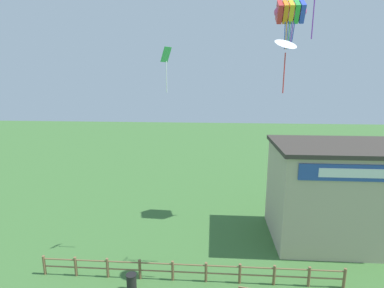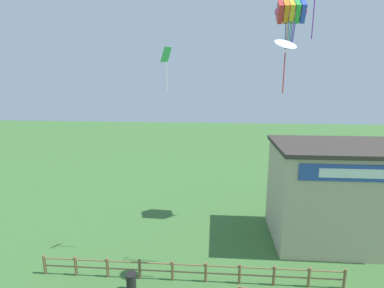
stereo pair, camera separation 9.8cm
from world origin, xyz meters
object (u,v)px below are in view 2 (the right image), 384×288
Objects in this scene: seaside_building at (342,193)px; kite_green_diamond at (166,62)px; kite_white_delta at (286,45)px; kite_rainbow_parafoil at (291,12)px; trash_bin at (131,283)px.

seaside_building is 3.69× the size of kite_green_diamond.
seaside_building is at bearing 12.12° from kite_green_diamond.
kite_white_delta reaches higher than kite_green_diamond.
kite_green_diamond is 5.93m from kite_white_delta.
kite_rainbow_parafoil is 7.77m from kite_white_delta.
kite_rainbow_parafoil is at bearing 33.39° from kite_green_diamond.
kite_green_diamond is at bearing 156.14° from kite_white_delta.
kite_rainbow_parafoil is 1.29× the size of kite_white_delta.
kite_white_delta is at bearing -137.19° from seaside_building.
kite_rainbow_parafoil is at bearing 142.79° from seaside_building.
trash_bin is 0.30× the size of kite_rainbow_parafoil.
seaside_building is at bearing -37.21° from kite_rainbow_parafoil.
kite_rainbow_parafoil reaches higher than kite_green_diamond.
kite_white_delta reaches higher than trash_bin.
kite_white_delta is at bearing 8.59° from trash_bin.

